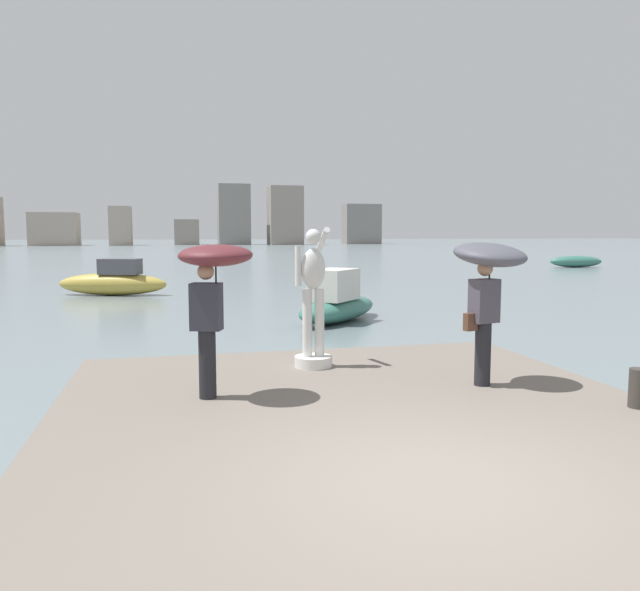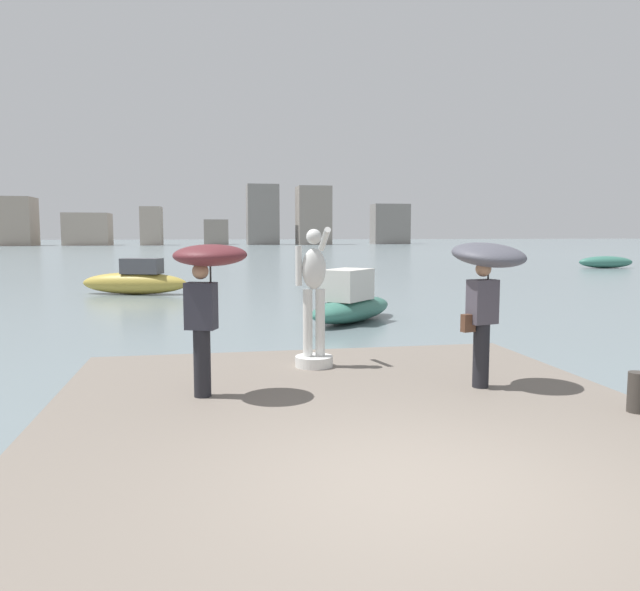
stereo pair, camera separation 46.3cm
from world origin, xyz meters
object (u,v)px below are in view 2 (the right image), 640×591
boat_near (136,281)px  boat_far (606,262)px  onlooker_right (487,273)px  statue_white_figure (314,307)px  onlooker_left (207,277)px  mooring_bollard (637,392)px  boat_mid (351,303)px

boat_near → boat_far: 33.74m
onlooker_right → boat_far: 39.91m
boat_far → statue_white_figure: bearing=-131.5°
statue_white_figure → onlooker_left: size_ratio=1.11×
mooring_bollard → onlooker_right: bearing=129.5°
statue_white_figure → onlooker_left: bearing=-137.4°
onlooker_left → boat_mid: 9.82m
mooring_bollard → boat_near: bearing=111.7°
statue_white_figure → onlooker_right: size_ratio=1.08×
boat_near → statue_white_figure: bearing=-74.8°
onlooker_right → boat_near: onlooker_right is taller
statue_white_figure → boat_far: (26.48, 29.89, -0.93)m
statue_white_figure → boat_mid: 7.76m
onlooker_left → mooring_bollard: 5.38m
mooring_bollard → boat_far: size_ratio=0.12×
onlooker_left → onlooker_right: onlooker_right is taller
mooring_bollard → statue_white_figure: bearing=136.5°
onlooker_left → onlooker_right: bearing=-2.4°
onlooker_right → boat_near: bearing=109.9°
boat_mid → boat_far: bearing=43.1°
onlooker_right → boat_mid: (0.26, 9.01, -1.44)m
statue_white_figure → mooring_bollard: bearing=-43.5°
onlooker_right → boat_near: size_ratio=0.44×
statue_white_figure → boat_near: size_ratio=0.48×
onlooker_right → mooring_bollard: size_ratio=4.26×
statue_white_figure → onlooker_left: 2.30m
mooring_bollard → boat_mid: boat_mid is taller
mooring_bollard → boat_mid: size_ratio=0.13×
statue_white_figure → boat_near: bearing=105.2°
onlooker_left → onlooker_right: (3.73, -0.16, 0.02)m
onlooker_left → mooring_bollard: size_ratio=4.15×
mooring_bollard → boat_mid: bearing=95.2°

